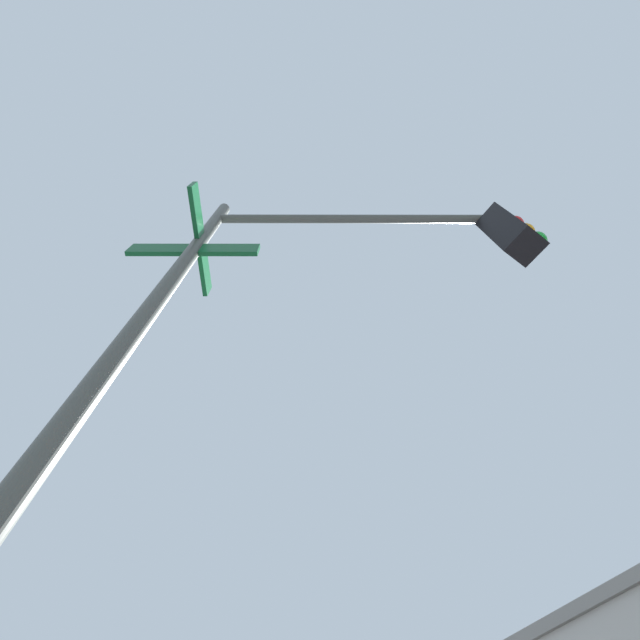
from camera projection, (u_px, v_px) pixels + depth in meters
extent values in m
cylinder|color=#474C47|center=(119.00, 352.00, 2.28)|extent=(0.12, 0.12, 5.78)
cylinder|color=#474C47|center=(355.00, 219.00, 4.46)|extent=(1.70, 2.41, 0.09)
cube|color=black|center=(509.00, 233.00, 4.06)|extent=(0.28, 0.28, 0.80)
sphere|color=red|center=(514.00, 225.00, 4.28)|extent=(0.18, 0.18, 0.18)
sphere|color=orange|center=(525.00, 233.00, 4.06)|extent=(0.18, 0.18, 0.18)
sphere|color=green|center=(536.00, 241.00, 3.85)|extent=(0.18, 0.18, 0.18)
cube|color=#0F5128|center=(194.00, 250.00, 3.65)|extent=(0.66, 0.93, 0.20)
cube|color=#0F5128|center=(200.00, 241.00, 3.84)|extent=(0.85, 0.60, 0.20)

